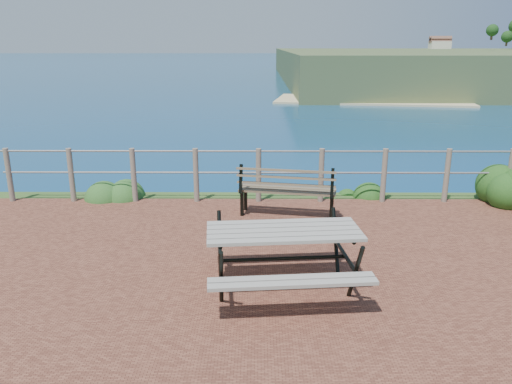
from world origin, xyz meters
TOP-DOWN VIEW (x-y plane):
  - ground at (0.00, 0.00)m, footprint 10.00×7.00m
  - ocean at (0.00, 200.00)m, footprint 1200.00×1200.00m
  - safety_railing at (0.00, 3.35)m, footprint 9.40×0.10m
  - picnic_table at (0.30, -0.09)m, footprint 1.84×1.54m
  - park_bench at (0.49, 2.56)m, footprint 1.67×0.69m
  - shrub_lip_west at (-2.68, 3.78)m, footprint 0.82×0.82m
  - shrub_lip_east at (1.95, 3.88)m, footprint 0.66×0.66m

SIDE VIEW (x-z plane):
  - ground at x=0.00m, z-range -0.06..0.06m
  - ocean at x=0.00m, z-range 0.00..0.00m
  - shrub_lip_west at x=-2.68m, z-range -0.29..0.29m
  - shrub_lip_east at x=1.95m, z-range -0.18..0.18m
  - picnic_table at x=0.30m, z-range 0.11..0.86m
  - safety_railing at x=0.00m, z-range 0.07..1.07m
  - park_bench at x=0.49m, z-range 0.15..1.06m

